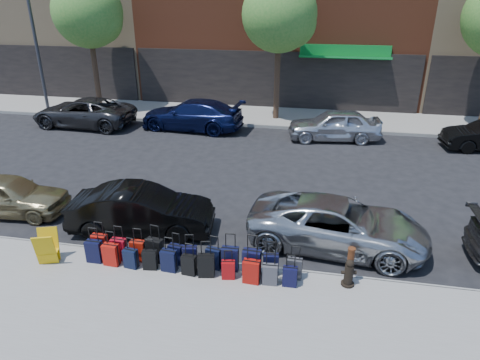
% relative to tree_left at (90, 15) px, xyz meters
% --- Properties ---
extents(ground, '(120.00, 120.00, 0.00)m').
position_rel_tree_left_xyz_m(ground, '(9.86, -9.50, -5.41)').
color(ground, black).
rests_on(ground, ground).
extents(sidewalk_near, '(60.00, 4.00, 0.15)m').
position_rel_tree_left_xyz_m(sidewalk_near, '(9.86, -16.00, -5.34)').
color(sidewalk_near, gray).
rests_on(sidewalk_near, ground).
extents(sidewalk_far, '(60.00, 4.00, 0.15)m').
position_rel_tree_left_xyz_m(sidewalk_far, '(9.86, 0.50, -5.34)').
color(sidewalk_far, gray).
rests_on(sidewalk_far, ground).
extents(curb_near, '(60.00, 0.08, 0.15)m').
position_rel_tree_left_xyz_m(curb_near, '(9.86, -13.98, -5.34)').
color(curb_near, gray).
rests_on(curb_near, ground).
extents(curb_far, '(60.00, 0.08, 0.15)m').
position_rel_tree_left_xyz_m(curb_far, '(9.86, -1.52, -5.34)').
color(curb_far, gray).
rests_on(curb_far, ground).
extents(tree_left, '(3.80, 3.80, 7.27)m').
position_rel_tree_left_xyz_m(tree_left, '(0.00, 0.00, 0.00)').
color(tree_left, black).
rests_on(tree_left, sidewalk_far).
extents(tree_center, '(3.80, 3.80, 7.27)m').
position_rel_tree_left_xyz_m(tree_center, '(10.50, 0.00, 0.00)').
color(tree_center, black).
rests_on(tree_center, sidewalk_far).
extents(streetlight, '(2.59, 0.18, 8.00)m').
position_rel_tree_left_xyz_m(streetlight, '(-2.94, -0.70, -0.75)').
color(streetlight, '#333338').
rests_on(streetlight, sidewalk_far).
extents(suitcase_front_0, '(0.41, 0.23, 0.97)m').
position_rel_tree_left_xyz_m(suitcase_front_0, '(7.30, -14.28, -4.96)').
color(suitcase_front_0, '#961109').
rests_on(suitcase_front_0, sidewalk_near).
extents(suitcase_front_1, '(0.40, 0.23, 0.95)m').
position_rel_tree_left_xyz_m(suitcase_front_1, '(7.88, -14.35, -4.96)').
color(suitcase_front_1, maroon).
rests_on(suitcase_front_1, sidewalk_near).
extents(suitcase_front_2, '(0.38, 0.21, 0.91)m').
position_rel_tree_left_xyz_m(suitcase_front_2, '(8.39, -14.31, -4.98)').
color(suitcase_front_2, '#971609').
rests_on(suitcase_front_2, sidewalk_near).
extents(suitcase_front_3, '(0.46, 0.30, 1.02)m').
position_rel_tree_left_xyz_m(suitcase_front_3, '(8.83, -14.25, -4.94)').
color(suitcase_front_3, black).
rests_on(suitcase_front_3, sidewalk_near).
extents(suitcase_front_4, '(0.38, 0.25, 0.86)m').
position_rel_tree_left_xyz_m(suitcase_front_4, '(9.40, -14.25, -4.99)').
color(suitcase_front_4, black).
rests_on(suitcase_front_4, sidewalk_near).
extents(suitcase_front_5, '(0.39, 0.26, 0.88)m').
position_rel_tree_left_xyz_m(suitcase_front_5, '(9.78, -14.28, -4.99)').
color(suitcase_front_5, black).
rests_on(suitcase_front_5, sidewalk_near).
extents(suitcase_front_6, '(0.40, 0.26, 0.90)m').
position_rel_tree_left_xyz_m(suitcase_front_6, '(10.40, -14.27, -4.98)').
color(suitcase_front_6, black).
rests_on(suitcase_front_6, sidewalk_near).
extents(suitcase_front_7, '(0.43, 0.25, 1.01)m').
position_rel_tree_left_xyz_m(suitcase_front_7, '(10.82, -14.27, -4.94)').
color(suitcase_front_7, black).
rests_on(suitcase_front_7, sidewalk_near).
extents(suitcase_front_8, '(0.46, 0.27, 1.07)m').
position_rel_tree_left_xyz_m(suitcase_front_8, '(11.38, -14.34, -4.93)').
color(suitcase_front_8, black).
rests_on(suitcase_front_8, sidewalk_near).
extents(suitcase_front_9, '(0.39, 0.25, 0.89)m').
position_rel_tree_left_xyz_m(suitcase_front_9, '(11.85, -14.25, -4.98)').
color(suitcase_front_9, black).
rests_on(suitcase_front_9, sidewalk_near).
extents(suitcase_front_10, '(0.37, 0.22, 0.86)m').
position_rel_tree_left_xyz_m(suitcase_front_10, '(12.43, -14.30, -4.99)').
color(suitcase_front_10, '#323236').
rests_on(suitcase_front_10, sidewalk_near).
extents(suitcase_back_0, '(0.40, 0.24, 0.96)m').
position_rel_tree_left_xyz_m(suitcase_back_0, '(7.30, -14.57, -4.96)').
color(suitcase_back_0, black).
rests_on(suitcase_back_0, sidewalk_near).
extents(suitcase_back_1, '(0.40, 0.25, 0.94)m').
position_rel_tree_left_xyz_m(suitcase_back_1, '(7.79, -14.62, -4.97)').
color(suitcase_back_1, '#AE130B').
rests_on(suitcase_back_1, sidewalk_near).
extents(suitcase_back_2, '(0.37, 0.25, 0.83)m').
position_rel_tree_left_xyz_m(suitcase_back_2, '(8.33, -14.64, -5.00)').
color(suitcase_back_2, black).
rests_on(suitcase_back_2, sidewalk_near).
extents(suitcase_back_3, '(0.37, 0.24, 0.84)m').
position_rel_tree_left_xyz_m(suitcase_back_3, '(8.83, -14.61, -5.00)').
color(suitcase_back_3, black).
rests_on(suitcase_back_3, sidewalk_near).
extents(suitcase_back_4, '(0.40, 0.26, 0.92)m').
position_rel_tree_left_xyz_m(suitcase_back_4, '(9.33, -14.59, -4.97)').
color(suitcase_back_4, black).
rests_on(suitcase_back_4, sidewalk_near).
extents(suitcase_back_5, '(0.37, 0.24, 0.85)m').
position_rel_tree_left_xyz_m(suitcase_back_5, '(9.87, -14.64, -5.00)').
color(suitcase_back_5, black).
rests_on(suitcase_back_5, sidewalk_near).
extents(suitcase_back_6, '(0.44, 0.30, 0.95)m').
position_rel_tree_left_xyz_m(suitcase_back_6, '(10.30, -14.63, -4.96)').
color(suitcase_back_6, black).
rests_on(suitcase_back_6, sidewalk_near).
extents(suitcase_back_7, '(0.35, 0.24, 0.77)m').
position_rel_tree_left_xyz_m(suitcase_back_7, '(10.85, -14.62, -5.02)').
color(suitcase_back_7, '#99090C').
rests_on(suitcase_back_7, sidewalk_near).
extents(suitcase_back_8, '(0.41, 0.26, 0.95)m').
position_rel_tree_left_xyz_m(suitcase_back_8, '(11.43, -14.66, -4.96)').
color(suitcase_back_8, '#9A1009').
rests_on(suitcase_back_8, sidewalk_near).
extents(suitcase_back_9, '(0.36, 0.22, 0.84)m').
position_rel_tree_left_xyz_m(suitcase_back_9, '(11.88, -14.64, -5.00)').
color(suitcase_back_9, '#3F3E44').
rests_on(suitcase_back_9, sidewalk_near).
extents(suitcase_back_10, '(0.34, 0.20, 0.81)m').
position_rel_tree_left_xyz_m(suitcase_back_10, '(12.35, -14.62, -5.01)').
color(suitcase_back_10, black).
rests_on(suitcase_back_10, sidewalk_near).
extents(fire_hydrant, '(0.36, 0.32, 0.71)m').
position_rel_tree_left_xyz_m(fire_hydrant, '(13.72, -14.34, -4.94)').
color(fire_hydrant, black).
rests_on(fire_hydrant, sidewalk_near).
extents(bollard, '(0.18, 0.18, 0.97)m').
position_rel_tree_left_xyz_m(bollard, '(13.73, -14.26, -4.76)').
color(bollard, '#38190C').
rests_on(bollard, sidewalk_near).
extents(display_rack, '(0.64, 0.68, 0.89)m').
position_rel_tree_left_xyz_m(display_rack, '(6.15, -14.83, -4.82)').
color(display_rack, '#DFAD0C').
rests_on(display_rack, sidewalk_near).
extents(car_near_0, '(3.91, 1.82, 1.29)m').
position_rel_tree_left_xyz_m(car_near_0, '(3.15, -12.39, -4.76)').
color(car_near_0, '#95865B').
rests_on(car_near_0, ground).
extents(car_near_1, '(4.35, 1.98, 1.38)m').
position_rel_tree_left_xyz_m(car_near_1, '(7.81, -12.65, -4.72)').
color(car_near_1, black).
rests_on(car_near_1, ground).
extents(car_near_2, '(5.12, 2.76, 1.37)m').
position_rel_tree_left_xyz_m(car_near_2, '(13.48, -12.38, -4.73)').
color(car_near_2, '#B1B4B8').
rests_on(car_near_2, ground).
extents(car_far_0, '(5.44, 2.70, 1.48)m').
position_rel_tree_left_xyz_m(car_far_0, '(0.51, -2.95, -4.67)').
color(car_far_0, '#323134').
rests_on(car_far_0, ground).
extents(car_far_1, '(5.46, 2.61, 1.54)m').
position_rel_tree_left_xyz_m(car_far_1, '(6.29, -2.45, -4.64)').
color(car_far_1, '#0D143B').
rests_on(car_far_1, ground).
extents(car_far_2, '(4.55, 2.31, 1.49)m').
position_rel_tree_left_xyz_m(car_far_2, '(13.47, -2.81, -4.67)').
color(car_far_2, silver).
rests_on(car_far_2, ground).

